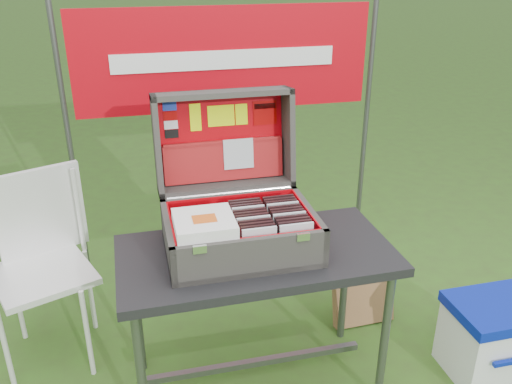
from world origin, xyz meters
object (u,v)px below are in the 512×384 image
object	(u,v)px
table	(256,321)
cardboard_box	(363,292)
chair	(43,277)
cooler	(494,337)
suitcase	(237,180)

from	to	relation	value
table	cardboard_box	distance (m)	0.76
chair	cardboard_box	bearing A→B (deg)	-25.08
table	cooler	bearing A→B (deg)	-9.85
suitcase	chair	world-z (taller)	suitcase
table	cooler	world-z (taller)	table
suitcase	cooler	bearing A→B (deg)	-12.65
suitcase	cardboard_box	bearing A→B (deg)	18.28
suitcase	chair	bearing A→B (deg)	158.74
cooler	cardboard_box	world-z (taller)	cooler
suitcase	table	bearing A→B (deg)	-54.79
cooler	cardboard_box	distance (m)	0.66
cardboard_box	chair	bearing A→B (deg)	174.42
table	chair	distance (m)	1.01
suitcase	cardboard_box	size ratio (longest dim) A/B	1.74
chair	cardboard_box	xyz separation A→B (m)	(1.57, -0.09, -0.28)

